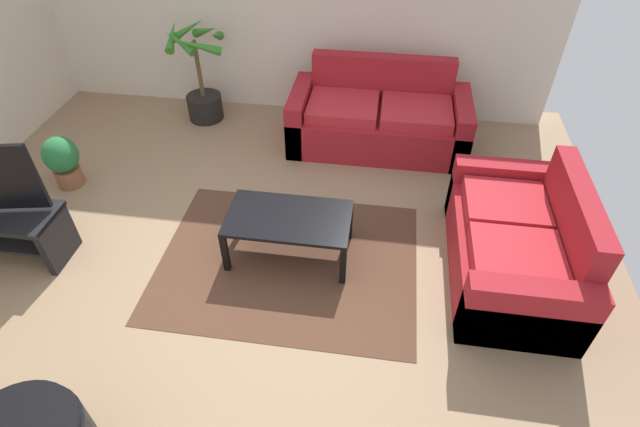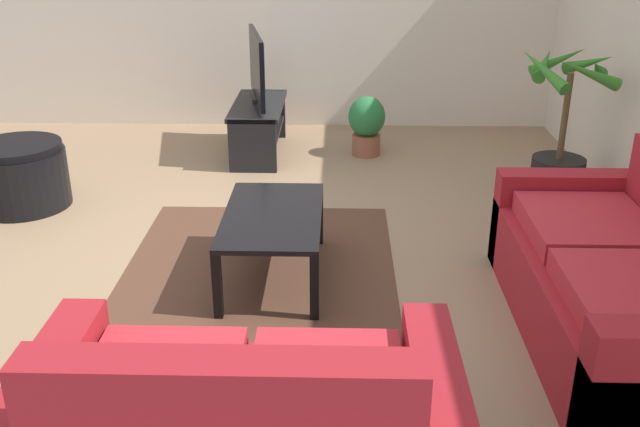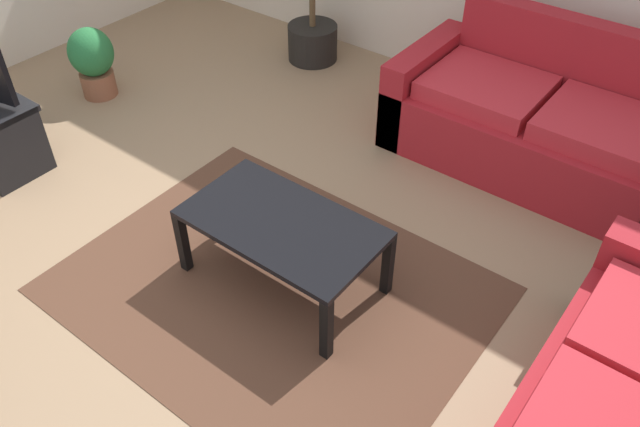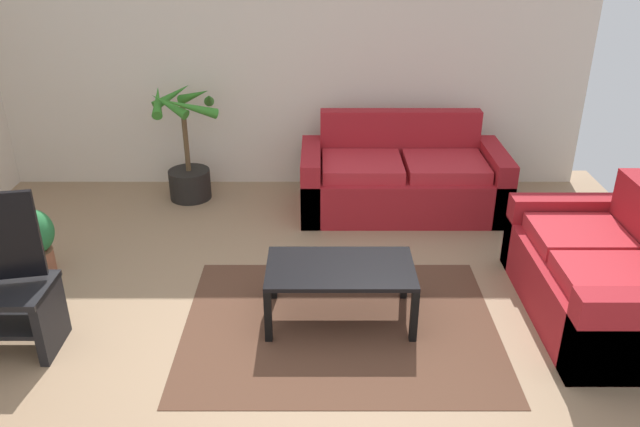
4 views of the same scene
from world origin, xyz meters
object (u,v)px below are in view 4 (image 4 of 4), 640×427
at_px(couch_loveseat, 603,279).
at_px(potted_palm, 190,156).
at_px(potted_plant_small, 36,239).
at_px(couch_main, 404,181).
at_px(coffee_table, 342,273).

distance_m(couch_loveseat, potted_palm, 3.91).
distance_m(couch_loveseat, potted_plant_small, 4.32).
bearing_deg(couch_main, potted_plant_small, -158.40).
xyz_separation_m(potted_palm, potted_plant_small, (-0.96, -1.47, -0.15)).
bearing_deg(potted_palm, potted_plant_small, -123.15).
relative_size(couch_loveseat, potted_palm, 1.35).
distance_m(couch_loveseat, coffee_table, 1.86).
distance_m(couch_main, coffee_table, 1.97).
bearing_deg(potted_plant_small, coffee_table, -14.94).
bearing_deg(potted_palm, couch_main, -6.99).
bearing_deg(potted_plant_small, potted_palm, 56.85).
height_order(couch_main, potted_plant_small, couch_main).
xyz_separation_m(coffee_table, potted_palm, (-1.46, 2.12, 0.08)).
height_order(potted_palm, potted_plant_small, potted_palm).
relative_size(couch_loveseat, coffee_table, 1.53).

